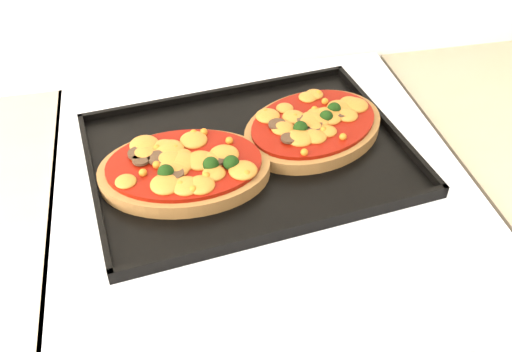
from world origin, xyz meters
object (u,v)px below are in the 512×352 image
object	(u,v)px
stove	(259,345)
pizza_left	(185,167)
baking_tray	(249,153)
pizza_right	(313,126)

from	to	relation	value
stove	pizza_left	world-z (taller)	pizza_left
stove	baking_tray	xyz separation A→B (m)	(-0.01, 0.03, 0.47)
pizza_left	stove	bearing A→B (deg)	0.87
pizza_right	stove	bearing A→B (deg)	-149.71
stove	baking_tray	world-z (taller)	baking_tray
pizza_left	pizza_right	size ratio (longest dim) A/B	1.04
stove	pizza_right	distance (m)	0.49
baking_tray	pizza_left	distance (m)	0.10
stove	pizza_left	xyz separation A→B (m)	(-0.11, -0.00, 0.48)
baking_tray	pizza_left	bearing A→B (deg)	-169.52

